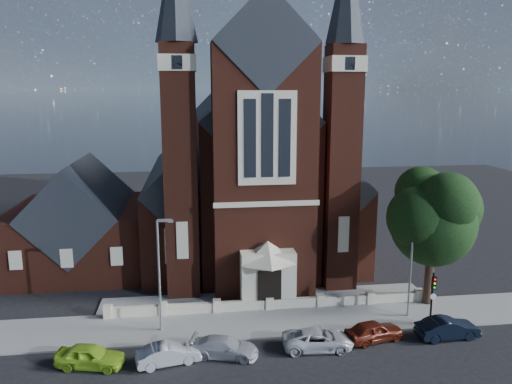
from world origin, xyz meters
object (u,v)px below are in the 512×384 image
car_silver_b (225,347)px  traffic_signal (433,292)px  car_navy (448,328)px  parish_hall (82,227)px  car_dark_red (374,331)px  street_lamp_right (413,258)px  car_lime_van (90,356)px  street_lamp_left (160,269)px  street_tree (436,219)px  church (246,171)px  car_white_suv (318,339)px  car_silver_a (168,354)px

car_silver_b → traffic_signal: bearing=-65.7°
car_navy → traffic_signal: bearing=6.9°
parish_hall → car_dark_red: (22.24, -17.07, -3.32)m
parish_hall → street_lamp_right: (26.09, -14.00, 0.59)m
car_lime_van → car_navy: size_ratio=0.97×
street_lamp_left → car_lime_van: street_lamp_left is taller
street_tree → car_lime_van: street_tree is taller
church → street_lamp_right: (10.09, -18.94, -3.59)m
traffic_signal → car_white_suv: bearing=-166.7°
street_tree → car_lime_van: 26.02m
car_silver_b → street_tree: bearing=-55.7°
street_tree → street_lamp_left: size_ratio=1.32×
church → traffic_signal: (11.00, -20.52, -5.60)m
street_tree → traffic_signal: 5.70m
street_lamp_right → car_silver_b: street_lamp_right is taller
car_silver_a → car_silver_b: size_ratio=0.92×
car_dark_red → car_navy: bearing=-106.8°
car_lime_van → car_silver_b: size_ratio=0.97×
church → car_dark_red: size_ratio=8.63×
street_tree → car_silver_a: (-19.92, -5.98, -6.31)m
church → car_white_suv: 23.92m
street_lamp_right → parish_hall: bearing=151.8°
street_lamp_right → car_dark_red: 6.29m
car_lime_van → car_silver_a: size_ratio=1.06×
street_tree → traffic_signal: street_tree is taller
parish_hall → street_lamp_left: size_ratio=1.51×
car_silver_a → car_dark_red: car_dark_red is taller
car_navy → car_white_suv: bearing=88.6°
car_silver_a → car_dark_red: size_ratio=0.97×
car_navy → car_silver_a: bearing=89.5°
parish_hall → street_lamp_left: (8.09, -14.00, 0.59)m
church → car_silver_b: size_ratio=8.18×
traffic_signal → car_silver_a: (-18.33, -2.69, -1.94)m
car_lime_van → car_navy: bearing=-75.8°
parish_hall → car_navy: 32.53m
street_lamp_right → car_lime_van: size_ratio=1.95×
parish_hall → car_lime_van: parish_hall is taller
church → street_tree: size_ratio=3.26×
traffic_signal → car_silver_a: size_ratio=1.02×
street_tree → car_silver_b: street_tree is taller
traffic_signal → parish_hall: bearing=150.0°
street_lamp_left → car_navy: (19.23, -3.35, -3.90)m
street_lamp_left → car_silver_b: 6.87m
parish_hall → traffic_signal: 31.20m
car_lime_van → car_white_suv: (14.25, 0.39, -0.06)m
car_navy → parish_hall: bearing=54.3°
church → car_silver_b: 24.30m
church → car_white_suv: (2.25, -22.59, -7.54)m
street_lamp_left → car_silver_a: size_ratio=2.07×
car_lime_van → car_dark_red: bearing=-74.5°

